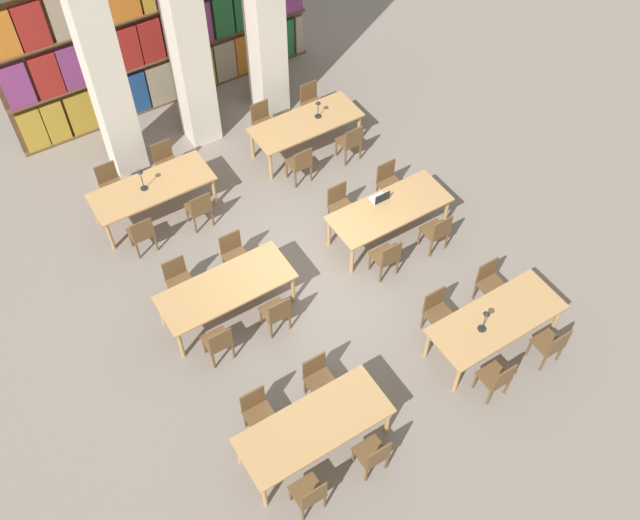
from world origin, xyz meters
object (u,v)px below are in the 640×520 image
(chair_14, at_px, (437,231))
(chair_18, at_px, (199,208))
(chair_2, at_px, (373,455))
(chair_7, at_px, (490,282))
(reading_table_0, at_px, (314,427))
(chair_6, at_px, (551,344))
(desk_lamp_0, at_px, (486,317))
(reading_table_3, at_px, (389,210))
(chair_0, at_px, (310,494))
(chair_11, at_px, (234,253))
(chair_8, at_px, (219,342))
(chair_13, at_px, (340,204))
(chair_22, at_px, (350,141))
(reading_table_1, at_px, (497,320))
(chair_17, at_px, (111,183))
(desk_lamp_1, at_px, (141,176))
(chair_16, at_px, (142,233))
(desk_lamp_2, at_px, (318,106))
(chair_19, at_px, (166,161))
(chair_23, at_px, (312,102))
(chair_4, at_px, (497,378))
(chair_3, at_px, (318,377))
(chair_21, at_px, (263,121))
(reading_table_2, at_px, (226,289))
(chair_15, at_px, (389,182))
(pillar_left, at_px, (94,36))
(chair_12, at_px, (387,257))
(chair_20, at_px, (300,163))
(pillar_center, at_px, (182,8))
(chair_5, at_px, (437,311))
(chair_1, at_px, (257,411))
(laptop, at_px, (380,198))
(reading_table_5, at_px, (306,124))
(chair_10, at_px, (277,312))

(chair_14, height_order, chair_18, same)
(chair_2, relative_size, chair_7, 1.00)
(reading_table_0, height_order, chair_6, chair_6)
(desk_lamp_0, bearing_deg, reading_table_3, 84.13)
(chair_0, height_order, chair_11, same)
(chair_8, distance_m, chair_13, 3.60)
(reading_table_3, distance_m, chair_22, 2.16)
(reading_table_1, height_order, chair_17, chair_17)
(chair_8, relative_size, desk_lamp_1, 1.84)
(chair_16, relative_size, desk_lamp_2, 2.22)
(reading_table_3, xyz_separation_m, chair_16, (-3.98, 2.06, -0.18))
(chair_14, xyz_separation_m, chair_19, (-3.36, 4.28, 0.00))
(reading_table_3, distance_m, chair_23, 3.61)
(chair_4, height_order, desk_lamp_0, desk_lamp_0)
(chair_3, distance_m, chair_21, 6.11)
(reading_table_1, distance_m, chair_16, 6.36)
(reading_table_2, bearing_deg, chair_2, -82.70)
(chair_11, relative_size, chair_21, 1.00)
(desk_lamp_2, bearing_deg, reading_table_1, -91.98)
(chair_15, distance_m, chair_18, 3.61)
(pillar_left, bearing_deg, chair_12, -61.62)
(reading_table_0, xyz_separation_m, chair_20, (2.76, 4.94, -0.18))
(chair_18, bearing_deg, chair_15, -21.36)
(pillar_center, distance_m, chair_5, 7.06)
(pillar_center, height_order, chair_23, pillar_center)
(desk_lamp_1, bearing_deg, chair_1, -94.42)
(pillar_left, height_order, chair_13, pillar_left)
(chair_16, height_order, desk_lamp_1, desk_lamp_1)
(laptop, height_order, desk_lamp_1, desk_lamp_1)
(chair_7, xyz_separation_m, chair_23, (-0.04, 5.68, 0.00))
(desk_lamp_0, distance_m, chair_19, 6.93)
(desk_lamp_2, bearing_deg, pillar_left, 156.58)
(chair_1, xyz_separation_m, chair_21, (3.30, 5.69, 0.00))
(reading_table_1, height_order, reading_table_5, same)
(reading_table_0, distance_m, chair_11, 3.67)
(reading_table_3, relative_size, chair_15, 2.57)
(reading_table_0, relative_size, chair_5, 2.57)
(chair_15, bearing_deg, chair_3, 40.15)
(chair_6, bearing_deg, chair_14, 91.07)
(chair_10, xyz_separation_m, reading_table_5, (2.75, 3.55, 0.18))
(reading_table_3, distance_m, chair_20, 2.18)
(chair_10, height_order, chair_20, same)
(desk_lamp_0, xyz_separation_m, chair_18, (-2.53, 4.95, -0.57))
(chair_1, xyz_separation_m, reading_table_2, (0.61, 2.13, 0.18))
(chair_6, distance_m, chair_21, 7.27)
(chair_3, bearing_deg, chair_13, -128.57)
(chair_17, xyz_separation_m, chair_23, (4.53, 0.02, 0.00))
(chair_2, bearing_deg, chair_21, 72.74)
(chair_12, height_order, laptop, laptop)
(chair_15, bearing_deg, reading_table_2, 10.75)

